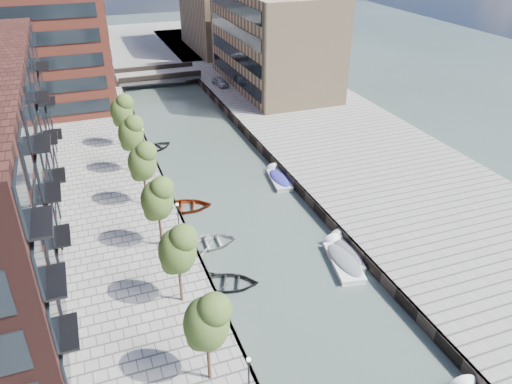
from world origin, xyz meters
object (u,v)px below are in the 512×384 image
tree_5 (131,132)px  sloop_1 (228,286)px  tree_1 (206,321)px  tree_2 (177,248)px  tree_3 (157,198)px  sloop_2 (185,209)px  motorboat_2 (342,253)px  car (220,82)px  sloop_4 (155,149)px  tree_6 (122,110)px  bridge (158,75)px  motorboat_1 (346,251)px  tree_4 (142,161)px  motorboat_4 (342,259)px  motorboat_3 (278,178)px  sloop_3 (210,246)px

tree_5 → sloop_1: 20.60m
tree_1 → tree_2: bearing=90.0°
tree_3 → sloop_2: 8.94m
motorboat_2 → car: (3.15, 44.27, 1.55)m
motorboat_2 → tree_5: bearing=125.6°
sloop_4 → car: car is taller
sloop_2 → tree_6: bearing=25.5°
tree_5 → car: bearing=56.4°
bridge → sloop_4: (-5.33, -26.01, -1.39)m
bridge → tree_2: 54.81m
motorboat_1 → tree_4: bearing=139.5°
sloop_1 → motorboat_2: motorboat_2 is taller
motorboat_1 → tree_2: bearing=-171.5°
sloop_2 → motorboat_4: size_ratio=0.88×
tree_2 → motorboat_2: bearing=8.3°
motorboat_3 → sloop_4: bearing=131.0°
tree_2 → sloop_2: (3.32, 13.38, -5.31)m
bridge → motorboat_4: (4.62, -52.83, -1.17)m
motorboat_3 → motorboat_4: motorboat_4 is taller
motorboat_2 → motorboat_1: bearing=15.2°
tree_5 → sloop_1: (3.75, -19.55, -5.31)m
tree_2 → tree_4: (0.00, 14.00, 0.00)m
tree_4 → tree_6: same height
tree_3 → car: 42.83m
bridge → tree_4: (-8.50, -40.00, 3.92)m
tree_2 → motorboat_3: size_ratio=1.15×
motorboat_1 → motorboat_4: 1.25m
tree_5 → sloop_3: tree_5 is taller
sloop_4 → motorboat_4: motorboat_4 is taller
tree_1 → motorboat_3: 27.12m
motorboat_4 → car: 45.25m
tree_3 → motorboat_4: (13.12, -5.83, -5.08)m
motorboat_2 → car: bearing=85.9°
motorboat_4 → car: bearing=85.4°
motorboat_2 → bridge: bearing=95.6°
tree_4 → sloop_2: (3.32, -0.62, -5.31)m
tree_1 → sloop_3: bearing=74.2°
car → sloop_2: bearing=-121.7°
tree_3 → motorboat_4: size_ratio=1.03×
sloop_3 → motorboat_3: (9.87, 8.91, 0.20)m
bridge → motorboat_3: 38.59m
sloop_4 → tree_3: bearing=149.7°
bridge → sloop_1: 52.78m
tree_1 → tree_5: bearing=90.0°
bridge → sloop_3: 47.37m
tree_2 → motorboat_4: tree_2 is taller
tree_5 → motorboat_1: (13.98, -18.92, -5.11)m
tree_6 → sloop_2: 15.91m
tree_2 → tree_6: bearing=90.0°
motorboat_3 → car: 30.64m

